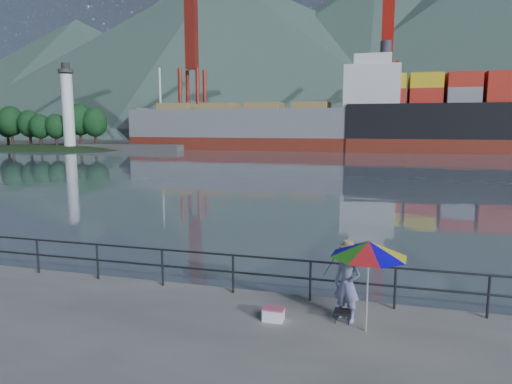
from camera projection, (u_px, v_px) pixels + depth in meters
The scene contains 11 objects.
harbor_water at pixel (365, 139), 134.51m from camera, with size 500.00×280.00×0.00m, color slate.
far_dock at pixel (407, 145), 96.60m from camera, with size 200.00×40.00×0.40m, color #514F4C.
guardrail at pixel (197, 270), 12.00m from camera, with size 22.00×0.06×1.03m.
mountains at pixel (468, 50), 193.38m from camera, with size 600.00×332.80×80.00m.
lighthouse_islet at pixel (46, 147), 83.88m from camera, with size 48.00×26.40×19.20m.
fisherman at pixel (347, 284), 10.03m from camera, with size 0.61×0.40×1.67m, color #313D91.
beach_umbrella at pixel (369, 249), 9.35m from camera, with size 2.01×2.01×1.96m.
folding_stool at pixel (343, 316), 10.06m from camera, with size 0.38×0.38×0.24m.
cooler_bag at pixel (273, 315), 10.11m from camera, with size 0.45×0.30×0.26m, color white.
fishing_rod at pixel (331, 297), 11.50m from camera, with size 0.02×0.02×2.20m, color black.
bulk_carrier at pixel (284, 126), 81.96m from camera, with size 53.32×9.23×14.50m.
Camera 1 is at (4.54, -9.05, 4.32)m, focal length 32.00 mm.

